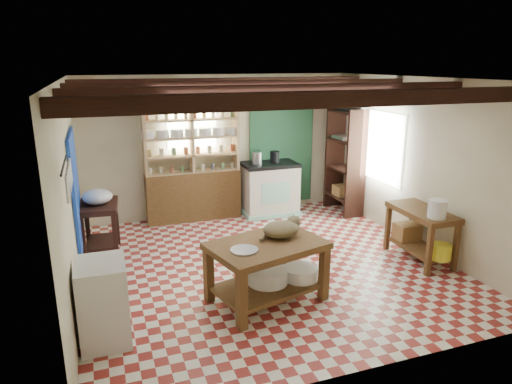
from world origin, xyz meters
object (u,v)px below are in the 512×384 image
object	(u,v)px
right_counter	(420,235)
stove	(269,188)
work_table	(267,272)
prep_table	(101,229)
white_cabinet	(103,302)
cat	(281,229)

from	to	relation	value
right_counter	stove	bearing A→B (deg)	116.91
work_table	stove	xyz separation A→B (m)	(1.23, 3.10, 0.12)
stove	prep_table	xyz separation A→B (m)	(-3.08, -0.97, -0.10)
white_cabinet	prep_table	bearing A→B (deg)	90.23
work_table	right_counter	world-z (taller)	right_counter
prep_table	cat	size ratio (longest dim) A/B	1.76
work_table	prep_table	xyz separation A→B (m)	(-1.85, 2.13, 0.02)
prep_table	cat	distance (m)	2.93
right_counter	cat	bearing A→B (deg)	-172.19
work_table	right_counter	size ratio (longest dim) A/B	1.23
white_cabinet	cat	xyz separation A→B (m)	(2.10, 0.34, 0.41)
work_table	white_cabinet	bearing A→B (deg)	172.21
stove	white_cabinet	xyz separation A→B (m)	(-3.10, -3.32, -0.06)
work_table	right_counter	bearing A→B (deg)	-6.41
work_table	stove	world-z (taller)	stove
white_cabinet	stove	bearing A→B (deg)	47.70
stove	white_cabinet	world-z (taller)	stove
work_table	prep_table	world-z (taller)	prep_table
work_table	right_counter	distance (m)	2.55
stove	prep_table	world-z (taller)	stove
stove	prep_table	bearing A→B (deg)	-161.71
work_table	cat	distance (m)	0.54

